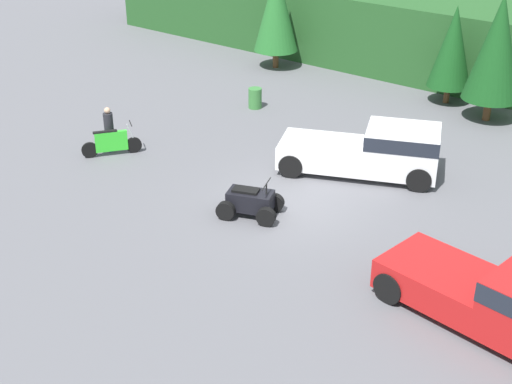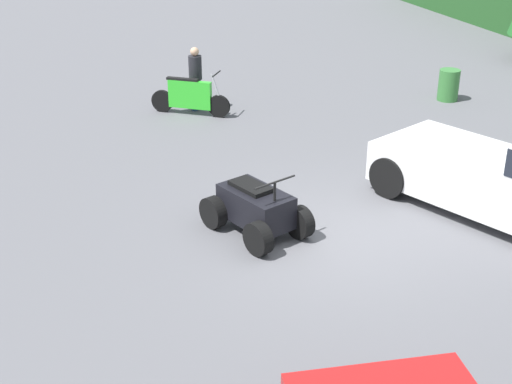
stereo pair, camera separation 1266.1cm
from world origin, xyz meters
name	(u,v)px [view 1 (the left image)]	position (x,y,z in m)	size (l,w,h in m)	color
ground_plane	(293,205)	(0.00, 0.00, 0.00)	(80.00, 80.00, 0.00)	#5B5B60
hillside_backdrop	(493,45)	(0.00, 16.00, 1.80)	(44.00, 6.00, 3.59)	#235123
tree_left	(276,9)	(-9.42, 11.61, 2.94)	(2.20, 2.20, 5.01)	brown
tree_mid_left	(453,47)	(-0.32, 12.09, 2.53)	(1.89, 1.89, 4.29)	brown
tree_mid_right	(497,48)	(1.91, 11.16, 3.08)	(2.30, 2.30, 5.23)	brown
pickup_truck_red	(506,299)	(7.73, -2.16, 0.94)	(5.48, 2.81, 1.78)	red
pickup_truck_second	(375,149)	(0.86, 3.65, 0.94)	(5.83, 4.09, 1.78)	white
dirt_bike	(112,143)	(-7.59, -0.93, 0.49)	(1.36, 1.88, 1.19)	black
quad_atv	(250,202)	(-0.66, -1.37, 0.46)	(2.20, 1.79, 1.19)	black
rider_person	(109,127)	(-7.97, -0.68, 0.93)	(0.50, 0.50, 1.72)	navy
steel_barrel	(255,98)	(-6.56, 6.32, 0.44)	(0.58, 0.58, 0.88)	#387A38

